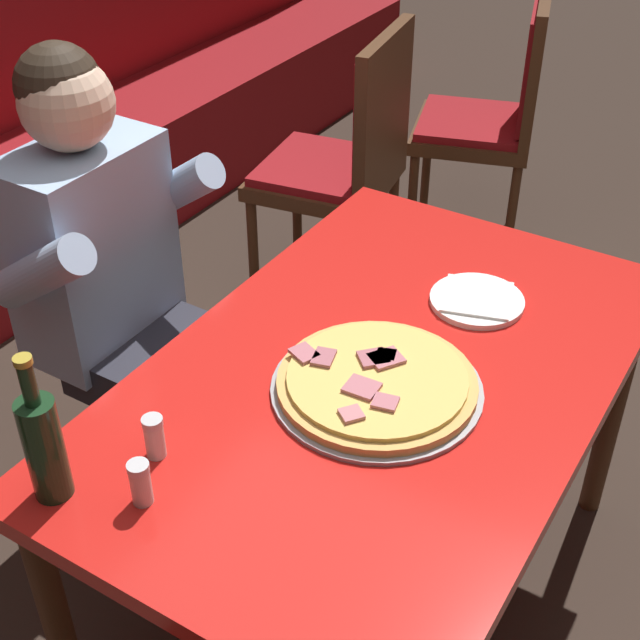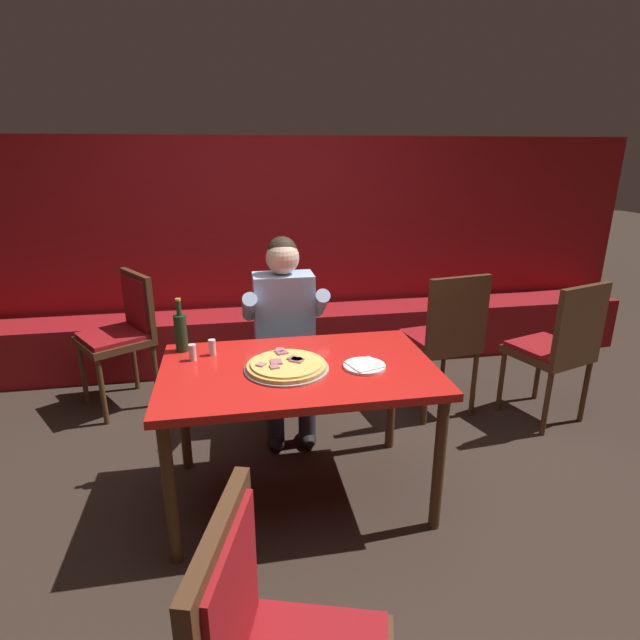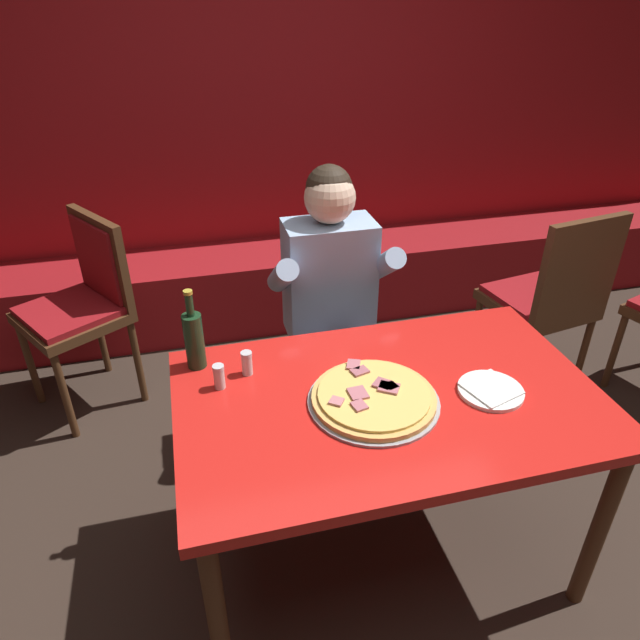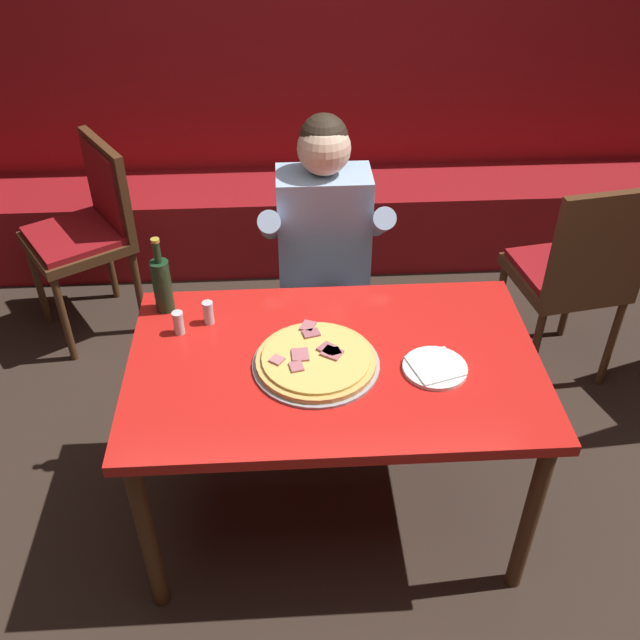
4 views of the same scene
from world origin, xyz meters
name	(u,v)px [view 3 (image 3 of 4)]	position (x,y,z in m)	size (l,w,h in m)	color
ground_plane	(377,548)	(0.00, 0.00, 0.00)	(24.00, 24.00, 0.00)	#33261E
booth_wall_panel	(269,157)	(0.00, 2.18, 0.95)	(6.80, 0.16, 1.90)	maroon
booth_bench	(283,283)	(0.00, 1.86, 0.23)	(6.46, 0.48, 0.46)	maroon
main_dining_table	(388,415)	(0.00, 0.00, 0.67)	(1.36, 0.85, 0.76)	#4C2D19
pizza	(374,398)	(-0.06, -0.02, 0.77)	(0.42, 0.42, 0.05)	#9E9EA3
plate_white_paper	(491,390)	(0.32, -0.07, 0.76)	(0.21, 0.21, 0.02)	white
beer_bottle	(194,339)	(-0.58, 0.32, 0.87)	(0.07, 0.07, 0.29)	#19381E
shaker_oregano	(219,378)	(-0.52, 0.17, 0.79)	(0.04, 0.04, 0.09)	silver
shaker_black_pepper	(247,364)	(-0.42, 0.23, 0.79)	(0.04, 0.04, 0.09)	silver
diner_seated_blue_shirt	(334,303)	(0.01, 0.71, 0.71)	(0.53, 0.53, 1.27)	black
dining_chair_far_right	(84,298)	(-1.08, 1.27, 0.58)	(0.61, 0.61, 0.97)	#4C2D19
dining_chair_near_left	(552,294)	(1.11, 0.72, 0.60)	(0.51, 0.51, 1.02)	#4C2D19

